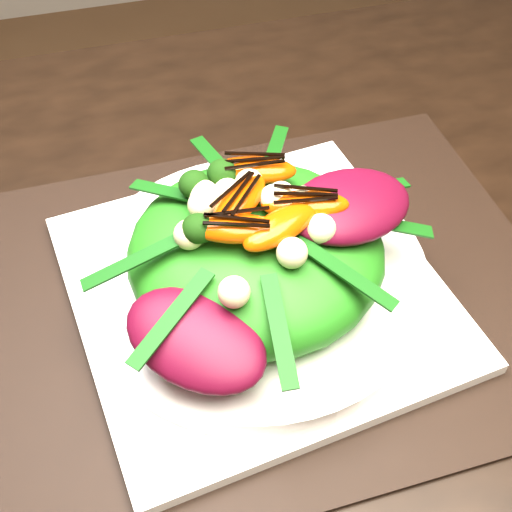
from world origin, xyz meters
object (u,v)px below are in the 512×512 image
object	(u,v)px
plate_base	(256,290)
lettuce_mound	(256,251)
dining_table	(311,346)
placemat	(256,295)
salad_bowl	(256,277)
orange_segment	(226,187)

from	to	relation	value
plate_base	lettuce_mound	size ratio (longest dim) A/B	1.44
dining_table	placemat	xyz separation A→B (m)	(-0.03, 0.04, 0.02)
salad_bowl	orange_segment	size ratio (longest dim) A/B	4.25
plate_base	orange_segment	distance (m)	0.09
dining_table	salad_bowl	world-z (taller)	dining_table
placemat	salad_bowl	world-z (taller)	salad_bowl
dining_table	salad_bowl	size ratio (longest dim) A/B	6.11
salad_bowl	orange_segment	xyz separation A→B (m)	(-0.01, 0.03, 0.07)
salad_bowl	placemat	bearing A→B (deg)	180.00
placemat	lettuce_mound	xyz separation A→B (m)	(0.00, 0.00, 0.05)
lettuce_mound	plate_base	bearing A→B (deg)	0.00
salad_bowl	dining_table	bearing A→B (deg)	-53.01
plate_base	orange_segment	xyz separation A→B (m)	(-0.01, 0.03, 0.08)
salad_bowl	orange_segment	bearing A→B (deg)	111.84
placemat	dining_table	bearing A→B (deg)	-53.01
salad_bowl	orange_segment	world-z (taller)	orange_segment
lettuce_mound	placemat	bearing A→B (deg)	180.00
placemat	orange_segment	world-z (taller)	orange_segment
dining_table	lettuce_mound	size ratio (longest dim) A/B	8.43
dining_table	salad_bowl	distance (m)	0.07
placemat	orange_segment	xyz separation A→B (m)	(-0.01, 0.03, 0.09)
plate_base	dining_table	bearing A→B (deg)	-53.01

